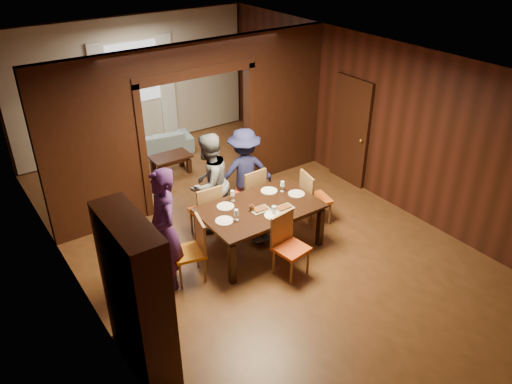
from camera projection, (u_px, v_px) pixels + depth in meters
floor at (249, 234)px, 8.39m from camera, size 9.00×9.00×0.00m
ceiling at (248, 63)px, 6.96m from camera, size 5.50×9.00×0.02m
room_walls at (190, 117)px, 9.00m from camera, size 5.52×9.01×2.90m
person_purple at (164, 230)px, 6.85m from camera, size 0.53×0.73×1.84m
person_grey at (209, 183)px, 8.15m from camera, size 1.02×0.92×1.72m
person_navy at (244, 172)px, 8.67m from camera, size 1.15×0.86×1.58m
sofa at (151, 144)px, 11.01m from camera, size 1.87×0.97×0.52m
serving_bowl at (259, 199)px, 7.83m from camera, size 0.31×0.31×0.08m
dining_table at (260, 227)px, 7.89m from camera, size 1.83×1.14×0.76m
coffee_table at (171, 165)px, 10.24m from camera, size 0.80×0.50×0.40m
chair_left at (188, 251)px, 7.17m from camera, size 0.53×0.53×0.97m
chair_right at (316, 197)px, 8.51m from camera, size 0.52×0.52×0.97m
chair_far_l at (205, 210)px, 8.16m from camera, size 0.47×0.47×0.97m
chair_far_r at (249, 192)px, 8.66m from camera, size 0.46×0.46×0.97m
chair_near at (291, 247)px, 7.25m from camera, size 0.50×0.50×0.97m
hutch at (137, 296)px, 5.57m from camera, size 0.40×1.20×2.00m
door_right at (350, 132)px, 9.57m from camera, size 0.06×0.90×2.10m
window_far at (133, 73)px, 10.72m from camera, size 1.20×0.03×1.30m
curtain_left at (103, 100)px, 10.54m from camera, size 0.35×0.06×2.40m
curtain_right at (167, 88)px, 11.29m from camera, size 0.35×0.06×2.40m
plate_left at (224, 221)px, 7.35m from camera, size 0.27×0.27×0.01m
plate_far_l at (225, 206)px, 7.70m from camera, size 0.27×0.27×0.01m
plate_far_r at (269, 191)px, 8.13m from camera, size 0.27×0.27×0.01m
plate_right at (296, 194)px, 8.05m from camera, size 0.27×0.27×0.01m
plate_near at (273, 215)px, 7.48m from camera, size 0.27×0.27×0.01m
platter_a at (260, 209)px, 7.60m from camera, size 0.30×0.20×0.04m
platter_b at (284, 208)px, 7.64m from camera, size 0.30×0.20×0.04m
wineglass_left at (236, 215)px, 7.33m from camera, size 0.08×0.08×0.18m
wineglass_far at (232, 196)px, 7.82m from camera, size 0.08×0.08×0.18m
wineglass_right at (282, 186)px, 8.09m from camera, size 0.08×0.08×0.18m
tumbler at (274, 210)px, 7.48m from camera, size 0.07×0.07×0.14m
condiment_jar at (252, 208)px, 7.57m from camera, size 0.08×0.08×0.11m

